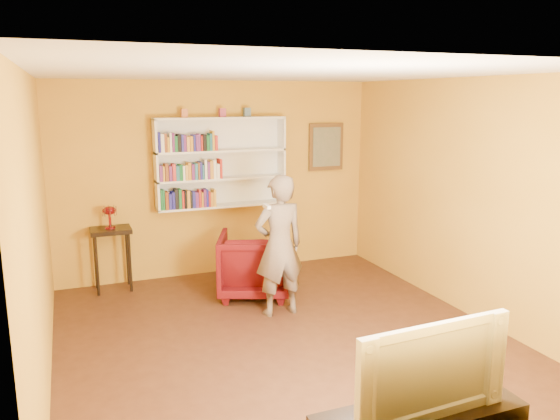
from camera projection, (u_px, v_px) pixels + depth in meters
The scene contains 15 objects.
room_shell at pixel (286, 247), 5.45m from camera, with size 5.30×5.80×2.88m.
bookshelf at pixel (220, 162), 7.52m from camera, with size 1.80×0.29×1.23m.
books_row_lower at pixel (188, 199), 7.34m from camera, with size 0.75×0.19×0.27m.
books_row_middle at pixel (192, 171), 7.29m from camera, with size 0.84×0.19×0.27m.
books_row_upper at pixel (187, 143), 7.20m from camera, with size 0.79×0.19×0.27m.
ornament_left at pixel (184, 113), 7.16m from camera, with size 0.08×0.08×0.11m, color #C96B39.
ornament_centre at pixel (222, 113), 7.34m from camera, with size 0.08×0.08×0.12m, color #A13555.
ornament_right at pixel (247, 112), 7.47m from camera, with size 0.09×0.09×0.12m, color #486179.
framed_painting at pixel (326, 147), 8.13m from camera, with size 0.55×0.05×0.70m.
console_table at pixel (111, 239), 7.02m from camera, with size 0.51×0.39×0.83m.
ruby_lustre at pixel (109, 213), 6.95m from camera, with size 0.18×0.18×0.29m.
armchair at pixel (254, 264), 6.90m from camera, with size 0.86×0.89×0.81m, color #44040C.
person at pixel (279, 246), 6.21m from camera, with size 0.60×0.39×1.64m, color #6D5C50.
game_remote at pixel (267, 206), 5.73m from camera, with size 0.04×0.15×0.04m, color white.
television at pixel (423, 364), 3.44m from camera, with size 1.11×0.14×0.64m, color black.
Camera 1 is at (-1.98, -4.87, 2.48)m, focal length 35.00 mm.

